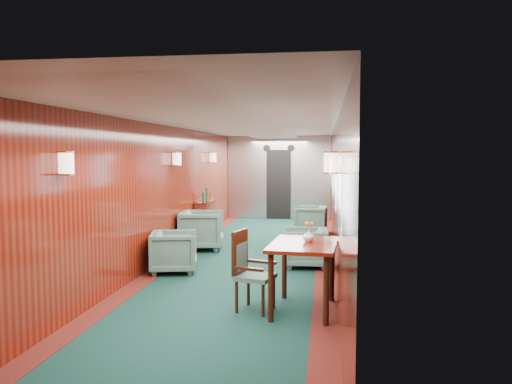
# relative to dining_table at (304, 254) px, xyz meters

# --- Properties ---
(room) EXTENTS (12.00, 12.10, 2.40)m
(room) POSITION_rel_dining_table_xyz_m (-1.09, 2.55, 0.94)
(room) COLOR #0D3028
(room) RESTS_ON ground
(bulkhead) EXTENTS (2.98, 0.17, 2.39)m
(bulkhead) POSITION_rel_dining_table_xyz_m (-1.09, 8.46, 0.49)
(bulkhead) COLOR #B6B9BE
(bulkhead) RESTS_ON ground
(windows_right) EXTENTS (0.02, 8.60, 0.80)m
(windows_right) POSITION_rel_dining_table_xyz_m (0.40, 2.80, 0.75)
(windows_right) COLOR #A4A6AB
(windows_right) RESTS_ON ground
(wall_sconces) EXTENTS (2.97, 7.97, 0.25)m
(wall_sconces) POSITION_rel_dining_table_xyz_m (-1.09, 3.11, 1.09)
(wall_sconces) COLOR beige
(wall_sconces) RESTS_ON ground
(dining_table) EXTENTS (0.86, 1.17, 0.83)m
(dining_table) POSITION_rel_dining_table_xyz_m (0.00, 0.00, 0.00)
(dining_table) COLOR maroon
(dining_table) RESTS_ON ground
(side_chair) EXTENTS (0.53, 0.54, 0.97)m
(side_chair) POSITION_rel_dining_table_xyz_m (-0.66, -0.05, -0.17)
(side_chair) COLOR #1C413B
(side_chair) RESTS_ON ground
(credenza) EXTENTS (0.29, 0.93, 1.11)m
(credenza) POSITION_rel_dining_table_xyz_m (-2.43, 4.98, -0.27)
(credenza) COLOR maroon
(credenza) RESTS_ON ground
(flower_vase) EXTENTS (0.16, 0.16, 0.15)m
(flower_vase) POSITION_rel_dining_table_xyz_m (0.05, 0.10, 0.21)
(flower_vase) COLOR silver
(flower_vase) RESTS_ON dining_table
(armchair_left_near) EXTENTS (0.87, 0.85, 0.66)m
(armchair_left_near) POSITION_rel_dining_table_xyz_m (-2.14, 1.69, -0.37)
(armchair_left_near) COLOR #1C413B
(armchair_left_near) RESTS_ON ground
(armchair_left_far) EXTENTS (0.95, 0.93, 0.77)m
(armchair_left_far) POSITION_rel_dining_table_xyz_m (-2.17, 3.61, -0.31)
(armchair_left_far) COLOR #1C413B
(armchair_left_far) RESTS_ON ground
(armchair_right_near) EXTENTS (0.75, 0.73, 0.65)m
(armchair_right_near) POSITION_rel_dining_table_xyz_m (-0.06, 2.36, -0.37)
(armchair_right_near) COLOR #1C413B
(armchair_right_near) RESTS_ON ground
(armchair_right_far) EXTENTS (0.78, 0.76, 0.66)m
(armchair_right_far) POSITION_rel_dining_table_xyz_m (-0.09, 5.87, -0.37)
(armchair_right_far) COLOR #1C413B
(armchair_right_far) RESTS_ON ground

